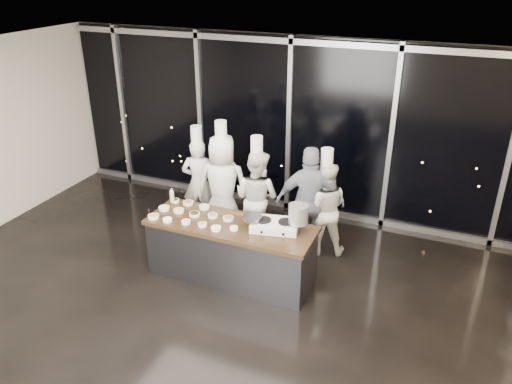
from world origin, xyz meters
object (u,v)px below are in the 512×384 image
chef_far_left (199,182)px  chef_right (324,208)px  frying_pan (252,217)px  stove (275,225)px  stock_pot (298,214)px  guest (310,202)px  chef_center (257,197)px  demo_counter (231,250)px  chef_left (223,186)px

chef_far_left → chef_right: chef_far_left is taller
frying_pan → chef_right: 1.43m
stove → chef_right: bearing=57.9°
stock_pot → guest: 0.98m
chef_center → guest: (0.90, 0.01, 0.08)m
stove → guest: guest is taller
stove → demo_counter: bearing=177.1°
frying_pan → chef_center: 1.14m
stock_pot → chef_right: chef_right is taller
chef_left → guest: size_ratio=1.13×
frying_pan → chef_left: (-0.98, 1.06, -0.15)m
frying_pan → chef_right: bearing=47.0°
frying_pan → stock_pot: bearing=0.5°
frying_pan → chef_center: (-0.37, 1.06, -0.23)m
stock_pot → chef_far_left: bearing=153.0°
chef_right → chef_center: bearing=-9.2°
stove → frying_pan: 0.34m
chef_left → stove: bearing=128.2°
demo_counter → guest: guest is taller
demo_counter → chef_left: size_ratio=1.20×
stove → stock_pot: 0.39m
stove → frying_pan: frying_pan is taller
stock_pot → chef_left: (-1.61, 0.92, -0.26)m
stock_pot → demo_counter: bearing=-170.4°
stove → frying_pan: bearing=-177.3°
demo_counter → chef_left: (-0.65, 1.08, 0.47)m
chef_left → demo_counter: bearing=106.6°
demo_counter → chef_far_left: bearing=133.6°
frying_pan → guest: bearing=51.6°
chef_left → guest: chef_left is taller
chef_center → chef_left: bearing=12.3°
frying_pan → stock_pot: (0.63, 0.14, 0.11)m
guest → stove: bearing=61.4°
stove → chef_left: (-1.29, 0.98, -0.05)m
chef_far_left → chef_left: (0.55, -0.18, 0.09)m
frying_pan → stock_pot: size_ratio=1.84×
demo_counter → frying_pan: 0.69m
demo_counter → chef_far_left: 1.78m
stove → stock_pot: bearing=-1.6°
demo_counter → stock_pot: bearing=9.6°
guest → stock_pot: bearing=80.2°
chef_left → stock_pot: bearing=135.7°
chef_left → chef_center: bearing=165.2°
stock_pot → guest: size_ratio=0.15×
frying_pan → chef_left: size_ratio=0.24×
frying_pan → guest: guest is taller
chef_far_left → chef_left: bearing=146.2°
stock_pot → chef_right: bearing=85.4°
demo_counter → chef_right: bearing=49.5°
stove → chef_far_left: bearing=135.7°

